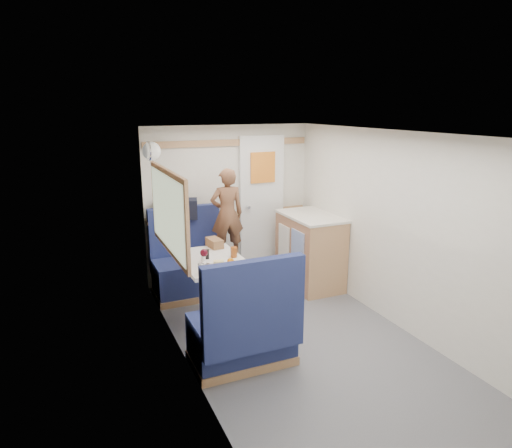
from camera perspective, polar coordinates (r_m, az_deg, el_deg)
name	(u,v)px	position (r m, az deg, el deg)	size (l,w,h in m)	color
floor	(316,357)	(4.38, 7.46, -16.14)	(4.50, 4.50, 0.00)	#515156
ceiling	(324,135)	(3.78, 8.47, 10.93)	(4.50, 4.50, 0.00)	silver
wall_back	(229,203)	(5.94, -3.36, 2.60)	(2.20, 0.02, 2.00)	silver
wall_left	(196,271)	(3.55, -7.53, -5.84)	(0.02, 4.50, 2.00)	silver
wall_right	(419,239)	(4.62, 19.70, -1.75)	(0.02, 4.50, 2.00)	silver
oak_trim_low	(230,215)	(5.95, -3.28, 1.15)	(2.15, 0.02, 0.08)	#9C6646
oak_trim_high	(229,143)	(5.81, -3.41, 10.11)	(2.15, 0.02, 0.08)	#9C6646
side_window	(168,212)	(4.41, -11.00, 1.48)	(0.04, 1.30, 0.72)	gray
rear_door	(262,203)	(6.08, 0.73, 2.64)	(0.62, 0.12, 1.86)	white
dinette_table	(212,273)	(4.72, -5.47, -6.14)	(0.62, 0.92, 0.72)	white
bench_far	(191,270)	(5.59, -8.18, -5.77)	(0.90, 0.59, 1.05)	navy
bench_near	(244,334)	(4.09, -1.49, -13.62)	(0.90, 0.59, 1.05)	navy
ledge	(183,219)	(5.66, -9.08, 0.59)	(0.90, 0.14, 0.04)	#9C6646
dome_light	(151,151)	(5.17, -12.94, 8.89)	(0.20, 0.20, 0.20)	white
galley_counter	(310,250)	(5.80, 6.75, -3.24)	(0.57, 0.92, 0.92)	#9C6646
person	(227,214)	(5.38, -3.64, 1.26)	(0.40, 0.26, 1.09)	brown
duffel_bag	(177,209)	(5.61, -9.83, 1.87)	(0.48, 0.23, 0.23)	black
tray	(228,264)	(4.49, -3.51, -4.99)	(0.26, 0.35, 0.02)	white
orange_fruit	(231,261)	(4.42, -3.18, -4.69)	(0.07, 0.07, 0.07)	orange
cheese_block	(219,262)	(4.46, -4.70, -4.81)	(0.10, 0.06, 0.03)	#F5E98D
wine_glass	(204,253)	(4.45, -6.53, -3.68)	(0.08, 0.08, 0.17)	white
tumbler_left	(201,269)	(4.25, -6.86, -5.60)	(0.06, 0.06, 0.10)	white
beer_glass	(234,252)	(4.69, -2.80, -3.53)	(0.07, 0.07, 0.11)	#8B4114
pepper_grinder	(207,254)	(4.66, -6.12, -3.77)	(0.04, 0.04, 0.10)	black
salt_grinder	(202,257)	(4.59, -6.70, -4.11)	(0.04, 0.04, 0.09)	silver
bread_loaf	(215,243)	(5.04, -5.21, -2.36)	(0.12, 0.23, 0.10)	brown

